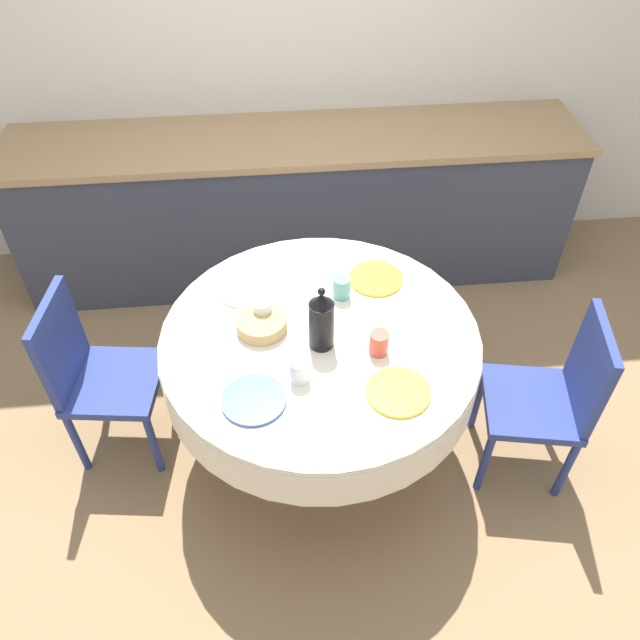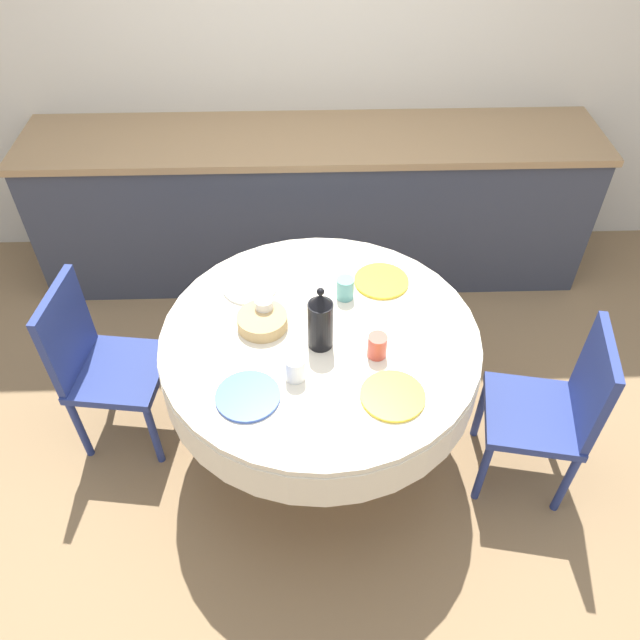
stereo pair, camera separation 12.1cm
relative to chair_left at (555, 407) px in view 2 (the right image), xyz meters
The scene contains 16 objects.
ground_plane 1.11m from the chair_left, 168.89° to the left, with size 12.00×12.00×0.00m, color #8E704C.
wall_back 2.30m from the chair_left, 117.17° to the left, with size 7.00×0.05×2.60m.
kitchen_counter 1.86m from the chair_left, 121.89° to the left, with size 3.24×0.64×0.92m.
dining_table 1.01m from the chair_left, 168.89° to the left, with size 1.32×1.32×0.76m.
chair_left is the anchor object (origin of this frame).
chair_right 2.00m from the chair_left, behind, with size 0.45×0.45×0.88m.
plate_near_left 1.30m from the chair_left, behind, with size 0.24×0.24×0.01m, color #3856AD.
cup_near_left 1.13m from the chair_left, behind, with size 0.08×0.08×0.10m, color white.
plate_near_right 0.79m from the chair_left, 168.75° to the right, with size 0.24×0.24×0.01m, color yellow.
cup_near_right 0.83m from the chair_left, behind, with size 0.08×0.08×0.10m, color #CC4C3D.
plate_far_left 1.40m from the chair_left, 158.99° to the left, with size 0.24×0.24×0.01m, color white.
cup_far_left 1.29m from the chair_left, 166.12° to the left, with size 0.08×0.08×0.10m, color white.
plate_far_right 0.91m from the chair_left, 143.92° to the left, with size 0.24×0.24×0.01m, color yellow.
cup_far_right 1.01m from the chair_left, 154.38° to the left, with size 0.08×0.08×0.10m, color #5BA39E.
coffee_carafe 1.07m from the chair_left, behind, with size 0.10×0.10×0.30m.
bread_basket 1.28m from the chair_left, 168.49° to the left, with size 0.21×0.21×0.06m, color tan.
Camera 2 is at (-0.06, -1.79, 2.57)m, focal length 35.00 mm.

